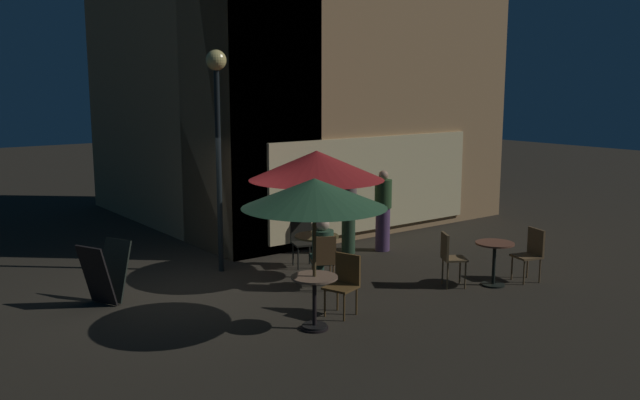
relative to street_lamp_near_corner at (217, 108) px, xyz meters
The scene contains 17 objects.
ground_plane 3.33m from the street_lamp_near_corner, 142.39° to the right, with size 60.00×60.00×0.00m, color #2C271E.
cafe_building 4.68m from the street_lamp_near_corner, 43.53° to the left, with size 8.16×8.11×9.86m.
street_lamp_near_corner is the anchor object (origin of this frame).
menu_sandwich_board 3.52m from the street_lamp_near_corner, 166.36° to the right, with size 0.83×0.77×0.98m.
cafe_table_0 4.32m from the street_lamp_near_corner, 96.77° to the right, with size 0.66×0.66×0.78m.
cafe_table_1 3.06m from the street_lamp_near_corner, 51.15° to the right, with size 0.79×0.79×0.78m.
cafe_table_2 5.55m from the street_lamp_near_corner, 47.72° to the right, with size 0.66×0.66×0.77m.
patio_umbrella_0 3.68m from the street_lamp_near_corner, 96.77° to the right, with size 2.04×2.04×2.18m.
patio_umbrella_1 2.10m from the street_lamp_near_corner, 51.15° to the right, with size 2.40×2.40×2.31m.
cafe_chair_0 4.11m from the street_lamp_near_corner, 84.27° to the right, with size 0.54×0.54×0.92m.
cafe_chair_1 2.93m from the street_lamp_near_corner, 23.68° to the right, with size 0.52×0.52×0.92m.
cafe_chair_2 3.34m from the street_lamp_near_corner, 69.72° to the right, with size 0.53×0.53×0.96m.
cafe_chair_3 6.15m from the street_lamp_near_corner, 43.52° to the right, with size 0.52×0.52×0.94m.
cafe_chair_4 4.86m from the street_lamp_near_corner, 50.73° to the right, with size 0.53×0.53×0.94m.
patron_seated_0 3.19m from the street_lamp_near_corner, 67.04° to the right, with size 0.49×0.55×1.24m.
patron_standing_1 3.56m from the street_lamp_near_corner, ahead, with size 0.33×0.33×1.61m.
patron_standing_2 4.16m from the street_lamp_near_corner, 10.39° to the right, with size 0.36×0.36×1.70m.
Camera 1 is at (-4.80, -10.07, 3.46)m, focal length 37.94 mm.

